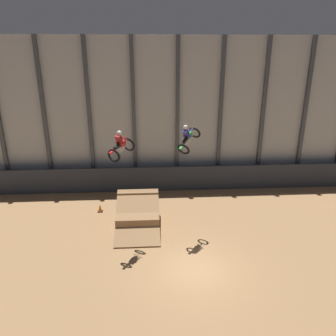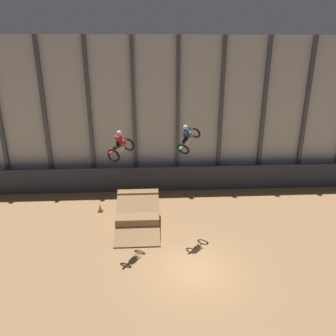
% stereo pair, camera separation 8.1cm
% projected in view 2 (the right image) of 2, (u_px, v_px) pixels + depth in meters
% --- Properties ---
extents(ground_plane, '(60.00, 60.00, 0.00)m').
position_uv_depth(ground_plane, '(195.00, 270.00, 16.88)').
color(ground_plane, '#9E754C').
extents(arena_back_wall, '(32.00, 0.40, 11.77)m').
position_uv_depth(arena_back_wall, '(178.00, 116.00, 25.54)').
color(arena_back_wall, '#ADB2B7').
rests_on(arena_back_wall, ground_plane).
extents(lower_barrier, '(31.36, 0.20, 2.00)m').
position_uv_depth(lower_barrier, '(178.00, 178.00, 26.27)').
color(lower_barrier, '#2D333D').
rests_on(lower_barrier, ground_plane).
extents(dirt_ramp, '(2.72, 4.16, 2.00)m').
position_uv_depth(dirt_ramp, '(138.00, 214.00, 21.18)').
color(dirt_ramp, '#966F48').
rests_on(dirt_ramp, ground_plane).
extents(rider_bike_left_air, '(1.44, 1.79, 1.56)m').
position_uv_depth(rider_bike_left_air, '(121.00, 146.00, 16.88)').
color(rider_bike_left_air, black).
extents(rider_bike_right_air, '(1.58, 1.78, 1.69)m').
position_uv_depth(rider_bike_right_air, '(188.00, 138.00, 17.93)').
color(rider_bike_right_air, black).
extents(traffic_cone_near_ramp, '(0.36, 0.36, 0.58)m').
position_uv_depth(traffic_cone_near_ramp, '(100.00, 208.00, 22.93)').
color(traffic_cone_near_ramp, black).
rests_on(traffic_cone_near_ramp, ground_plane).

